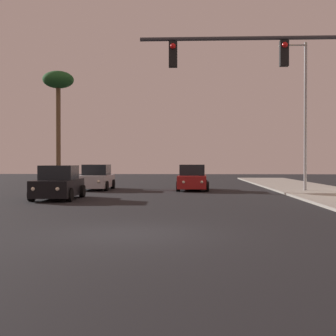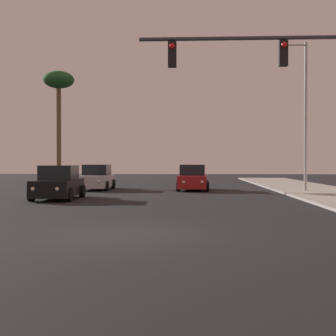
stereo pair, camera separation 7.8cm
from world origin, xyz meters
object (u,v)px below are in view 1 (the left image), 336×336
(car_silver, at_px, (96,178))
(traffic_light_mast, at_px, (297,79))
(car_red, at_px, (192,179))
(palm_tree_mid, at_px, (58,86))
(street_lamp, at_px, (303,108))
(car_black, at_px, (58,184))

(car_silver, bearing_deg, traffic_light_mast, 124.92)
(car_red, bearing_deg, palm_tree_mid, -25.48)
(traffic_light_mast, height_order, street_lamp, street_lamp)
(car_silver, distance_m, palm_tree_mid, 9.51)
(car_silver, distance_m, street_lamp, 13.98)
(car_black, distance_m, car_silver, 8.01)
(traffic_light_mast, bearing_deg, palm_tree_mid, 125.81)
(palm_tree_mid, bearing_deg, car_black, -74.28)
(car_red, relative_size, traffic_light_mast, 0.55)
(car_silver, height_order, traffic_light_mast, traffic_light_mast)
(palm_tree_mid, bearing_deg, traffic_light_mast, -54.19)
(car_black, bearing_deg, palm_tree_mid, -76.30)
(car_red, bearing_deg, street_lamp, 167.10)
(car_red, height_order, car_silver, same)
(street_lamp, bearing_deg, car_silver, 171.08)
(street_lamp, bearing_deg, palm_tree_mid, 157.34)
(street_lamp, distance_m, palm_tree_mid, 18.73)
(traffic_light_mast, xyz_separation_m, palm_tree_mid, (-13.93, 19.31, 2.99))
(car_black, xyz_separation_m, traffic_light_mast, (10.25, -6.22, 4.00))
(car_silver, height_order, palm_tree_mid, palm_tree_mid)
(palm_tree_mid, bearing_deg, car_silver, -51.88)
(traffic_light_mast, relative_size, palm_tree_mid, 0.89)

